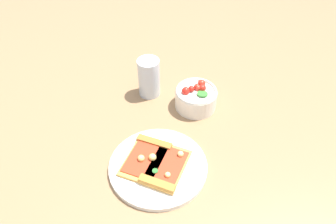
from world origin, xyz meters
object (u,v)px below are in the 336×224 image
at_px(plate, 158,167).
at_px(soda_glass, 149,79).
at_px(salad_bowl, 196,97).
at_px(pizza_slice_far, 165,170).
at_px(pizza_slice_near, 147,157).

height_order(plate, soda_glass, soda_glass).
bearing_deg(salad_bowl, pizza_slice_far, -100.83).
distance_m(pizza_slice_near, soda_glass, 0.28).
distance_m(plate, salad_bowl, 0.27).
bearing_deg(soda_glass, salad_bowl, -14.44).
distance_m(pizza_slice_far, soda_glass, 0.33).
relative_size(pizza_slice_near, salad_bowl, 1.24).
xyz_separation_m(plate, pizza_slice_near, (-0.03, 0.02, 0.01)).
height_order(plate, pizza_slice_far, pizza_slice_far).
bearing_deg(salad_bowl, plate, -105.90).
height_order(salad_bowl, soda_glass, soda_glass).
bearing_deg(soda_glass, plate, -74.56).
height_order(plate, pizza_slice_near, pizza_slice_near).
height_order(pizza_slice_near, soda_glass, soda_glass).
relative_size(pizza_slice_far, salad_bowl, 1.25).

